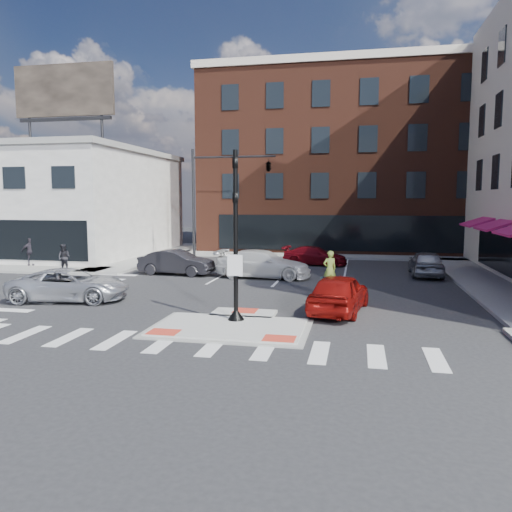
% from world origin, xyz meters
% --- Properties ---
extents(ground, '(120.00, 120.00, 0.00)m').
position_xyz_m(ground, '(0.00, 0.00, 0.00)').
color(ground, '#28282B').
rests_on(ground, ground).
extents(refuge_island, '(5.40, 4.65, 0.13)m').
position_xyz_m(refuge_island, '(0.00, -0.26, 0.05)').
color(refuge_island, gray).
rests_on(refuge_island, ground).
extents(sidewalk_nw, '(23.50, 20.50, 0.15)m').
position_xyz_m(sidewalk_nw, '(-16.76, 15.29, 0.08)').
color(sidewalk_nw, gray).
rests_on(sidewalk_nw, ground).
extents(sidewalk_e, '(3.00, 24.00, 0.15)m').
position_xyz_m(sidewalk_e, '(10.80, 10.00, 0.07)').
color(sidewalk_e, gray).
rests_on(sidewalk_e, ground).
extents(sidewalk_n, '(26.00, 3.00, 0.15)m').
position_xyz_m(sidewalk_n, '(3.00, 22.00, 0.07)').
color(sidewalk_n, gray).
rests_on(sidewalk_n, ground).
extents(building_nw, '(20.40, 16.40, 14.40)m').
position_xyz_m(building_nw, '(-21.98, 19.98, 4.23)').
color(building_nw, '#BCBAB3').
rests_on(building_nw, ground).
extents(building_n, '(24.40, 18.40, 15.50)m').
position_xyz_m(building_n, '(3.00, 31.99, 7.80)').
color(building_n, '#512619').
rests_on(building_n, ground).
extents(building_far_left, '(10.00, 12.00, 10.00)m').
position_xyz_m(building_far_left, '(-4.00, 52.00, 5.00)').
color(building_far_left, slate).
rests_on(building_far_left, ground).
extents(building_far_right, '(12.00, 12.00, 12.00)m').
position_xyz_m(building_far_right, '(9.00, 54.00, 6.00)').
color(building_far_right, brown).
rests_on(building_far_right, ground).
extents(signal_pole, '(0.60, 0.60, 5.98)m').
position_xyz_m(signal_pole, '(0.00, 0.40, 2.36)').
color(signal_pole, black).
rests_on(signal_pole, refuge_island).
extents(mast_arm_signal, '(6.10, 2.24, 8.00)m').
position_xyz_m(mast_arm_signal, '(-3.47, 18.00, 6.21)').
color(mast_arm_signal, black).
rests_on(mast_arm_signal, ground).
extents(silver_suv, '(5.36, 3.12, 1.40)m').
position_xyz_m(silver_suv, '(-8.06, 2.80, 0.70)').
color(silver_suv, silver).
rests_on(silver_suv, ground).
extents(red_sedan, '(2.53, 4.76, 1.54)m').
position_xyz_m(red_sedan, '(3.54, 2.85, 0.77)').
color(red_sedan, maroon).
rests_on(red_sedan, ground).
extents(white_pickup, '(5.48, 2.48, 1.56)m').
position_xyz_m(white_pickup, '(-1.00, 10.89, 0.78)').
color(white_pickup, silver).
rests_on(white_pickup, ground).
extents(bg_car_dark, '(4.55, 1.92, 1.46)m').
position_xyz_m(bg_car_dark, '(-6.22, 11.00, 0.73)').
color(bg_car_dark, '#252429').
rests_on(bg_car_dark, ground).
extents(bg_car_silver, '(1.86, 4.43, 1.50)m').
position_xyz_m(bg_car_silver, '(8.11, 13.41, 0.75)').
color(bg_car_silver, '#A2A3A9').
rests_on(bg_car_silver, ground).
extents(bg_car_red, '(4.53, 2.34, 1.25)m').
position_xyz_m(bg_car_red, '(1.39, 17.04, 0.63)').
color(bg_car_red, maroon).
rests_on(bg_car_red, ground).
extents(cyclist, '(1.18, 1.76, 2.13)m').
position_xyz_m(cyclist, '(3.00, 5.87, 0.72)').
color(cyclist, '#3F3F44').
rests_on(cyclist, ground).
extents(pedestrian_a, '(0.82, 0.65, 1.63)m').
position_xyz_m(pedestrian_a, '(-12.92, 10.00, 0.97)').
color(pedestrian_a, black).
rests_on(pedestrian_a, sidewalk_nw).
extents(pedestrian_b, '(1.13, 0.95, 1.81)m').
position_xyz_m(pedestrian_b, '(-16.63, 12.00, 1.06)').
color(pedestrian_b, '#332E38').
rests_on(pedestrian_b, sidewalk_nw).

